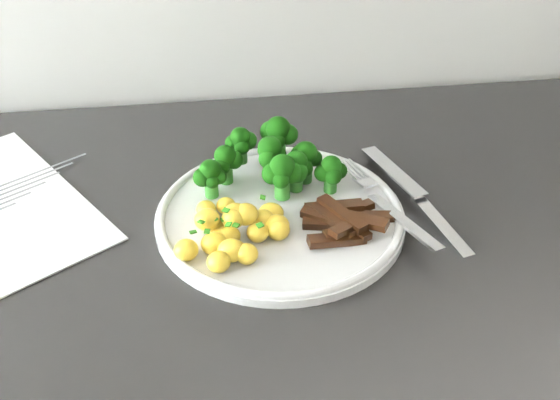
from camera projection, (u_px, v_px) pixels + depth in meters
plate at (280, 215)px, 0.80m from camera, size 0.29×0.29×0.02m
broccoli at (274, 159)px, 0.83m from camera, size 0.18×0.11×0.07m
potatoes at (237, 229)px, 0.75m from camera, size 0.13×0.12×0.04m
beef_strips at (343, 221)px, 0.78m from camera, size 0.11×0.08×0.03m
fork at (390, 207)px, 0.80m from camera, size 0.08×0.19×0.02m
knife at (427, 211)px, 0.81m from camera, size 0.08×0.23×0.02m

